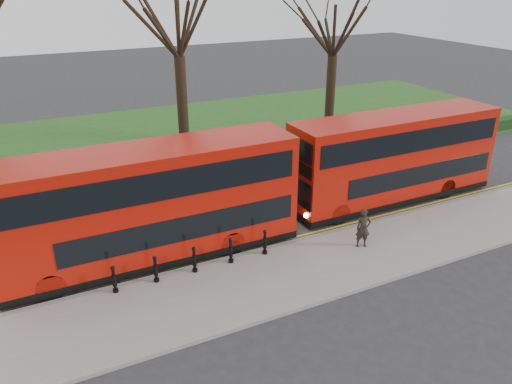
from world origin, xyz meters
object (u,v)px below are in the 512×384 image
bollard_row (194,260)px  bus_lead (152,206)px  pedestrian (363,228)px  bus_rear (394,158)px

bollard_row → bus_lead: (-0.95, 1.88, 1.64)m
bus_lead → pedestrian: (7.73, -3.11, -1.32)m
bus_lead → bus_rear: bearing=1.4°
bollard_row → pedestrian: (6.78, -1.23, 0.32)m
bus_rear → pedestrian: bus_rear is taller
bus_rear → pedestrian: 5.64m
bollard_row → bus_lead: 2.67m
bus_rear → bus_lead: bearing=-178.6°
bollard_row → pedestrian: pedestrian is taller
bollard_row → bus_rear: bus_rear is taller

